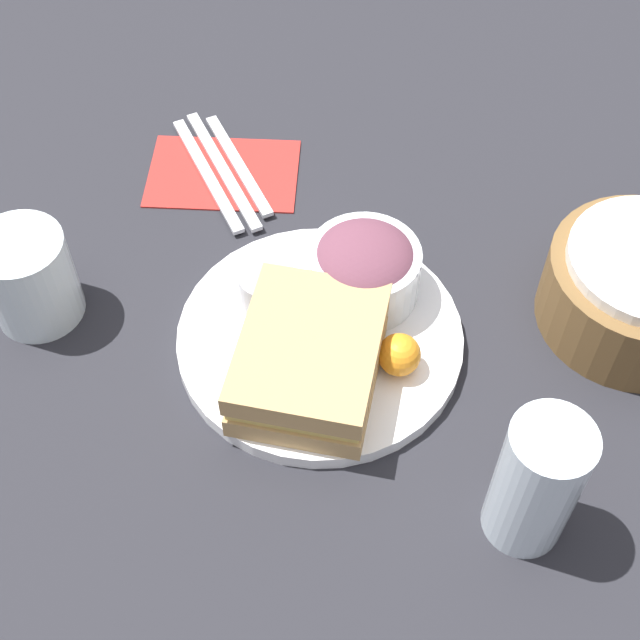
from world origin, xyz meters
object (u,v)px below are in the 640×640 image
at_px(plate, 320,338).
at_px(knife, 223,169).
at_px(drink_glass, 536,483).
at_px(sandwich, 310,358).
at_px(bread_basket, 639,288).
at_px(water_glass, 29,278).
at_px(spoon, 238,165).
at_px(fork, 207,174).
at_px(salad_bowl, 364,267).
at_px(dressing_cup, 267,288).

xyz_separation_m(plate, knife, (-0.22, -0.12, -0.00)).
xyz_separation_m(drink_glass, knife, (-0.39, -0.29, -0.06)).
height_order(sandwich, bread_basket, bread_basket).
bearing_deg(sandwich, knife, -157.51).
relative_size(bread_basket, water_glass, 1.87).
xyz_separation_m(bread_basket, spoon, (-0.18, -0.39, -0.04)).
height_order(fork, water_glass, water_glass).
relative_size(salad_bowl, spoon, 0.62).
bearing_deg(dressing_cup, knife, -160.30).
distance_m(sandwich, fork, 0.29).
bearing_deg(knife, plate, 180.00).
bearing_deg(water_glass, dressing_cup, 92.82).
bearing_deg(spoon, sandwich, 170.96).
bearing_deg(plate, fork, -147.86).
bearing_deg(bread_basket, drink_glass, -28.74).
relative_size(dressing_cup, drink_glass, 0.39).
distance_m(dressing_cup, bread_basket, 0.34).
relative_size(sandwich, fork, 0.88).
bearing_deg(spoon, drink_glass, -173.57).
height_order(dressing_cup, water_glass, water_glass).
relative_size(bread_basket, fork, 0.94).
xyz_separation_m(dressing_cup, fork, (-0.18, -0.08, -0.03)).
relative_size(sandwich, spoon, 0.98).
distance_m(plate, water_glass, 0.27).
xyz_separation_m(drink_glass, bread_basket, (-0.22, 0.12, -0.03)).
xyz_separation_m(sandwich, dressing_cup, (-0.08, -0.04, -0.01)).
distance_m(dressing_cup, drink_glass, 0.30).
relative_size(drink_glass, spoon, 0.80).
relative_size(salad_bowl, knife, 0.53).
bearing_deg(knife, spoon, -90.00).
bearing_deg(drink_glass, fork, -141.35).
height_order(salad_bowl, dressing_cup, salad_bowl).
bearing_deg(dressing_cup, drink_glass, 47.40).
xyz_separation_m(sandwich, salad_bowl, (-0.10, 0.04, 0.01)).
relative_size(plate, knife, 1.34).
height_order(salad_bowl, water_glass, water_glass).
bearing_deg(sandwich, spoon, -161.02).
xyz_separation_m(salad_bowl, knife, (-0.17, -0.16, -0.04)).
bearing_deg(plate, drink_glass, 45.40).
bearing_deg(bread_basket, sandwich, -72.37).
relative_size(dressing_cup, fork, 0.28).
height_order(salad_bowl, knife, salad_bowl).
xyz_separation_m(fork, spoon, (-0.02, 0.03, 0.00)).
distance_m(plate, dressing_cup, 0.07).
relative_size(sandwich, dressing_cup, 3.13).
relative_size(plate, sandwich, 1.60).
distance_m(plate, bread_basket, 0.30).
height_order(drink_glass, fork, drink_glass).
relative_size(dressing_cup, knife, 0.27).
bearing_deg(knife, fork, 90.00).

